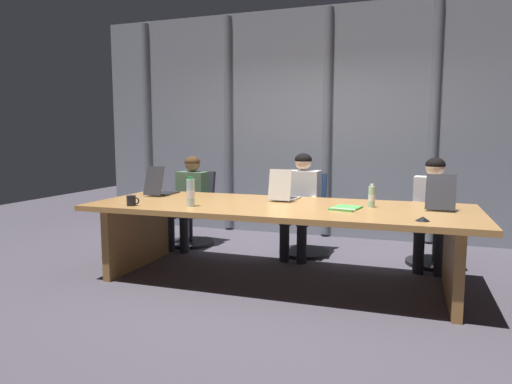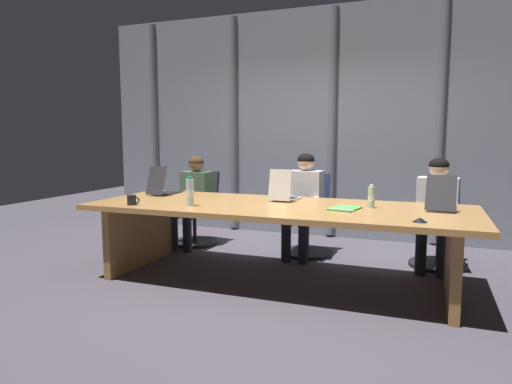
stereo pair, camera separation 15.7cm
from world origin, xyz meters
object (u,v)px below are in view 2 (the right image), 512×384
(office_chair_left_end, at_px, (197,216))
(spiral_notepad, at_px, (345,209))
(laptop_left_end, at_px, (164,189))
(conference_mic_left_side, at_px, (420,220))
(laptop_left_mid, at_px, (285,194))
(laptop_center, at_px, (441,203))
(person_center, at_px, (436,206))
(office_chair_center, at_px, (438,233))
(coffee_mug_near, at_px, (132,200))
(person_left_mid, at_px, (304,198))
(water_bottle_primary, at_px, (371,197))
(person_left_end, at_px, (193,195))
(water_bottle_secondary, at_px, (190,193))
(office_chair_left_mid, at_px, (308,224))

(office_chair_left_end, height_order, spiral_notepad, office_chair_left_end)
(laptop_left_end, distance_m, conference_mic_left_side, 2.83)
(laptop_left_mid, height_order, spiral_notepad, laptop_left_mid)
(laptop_left_end, height_order, laptop_center, laptop_left_end)
(office_chair_left_end, xyz_separation_m, person_center, (2.90, -0.15, 0.32))
(office_chair_center, relative_size, person_center, 0.79)
(office_chair_center, bearing_deg, conference_mic_left_side, -11.32)
(office_chair_left_end, xyz_separation_m, coffee_mug_near, (0.18, -1.62, 0.44))
(coffee_mug_near, distance_m, conference_mic_left_side, 2.57)
(laptop_left_mid, xyz_separation_m, conference_mic_left_side, (1.31, -0.77, -0.04))
(laptop_left_end, bearing_deg, person_left_mid, -65.02)
(laptop_left_mid, relative_size, water_bottle_primary, 1.87)
(person_left_end, bearing_deg, laptop_center, 80.83)
(coffee_mug_near, relative_size, conference_mic_left_side, 1.20)
(spiral_notepad, bearing_deg, person_center, 65.78)
(office_chair_left_end, bearing_deg, laptop_left_end, 11.41)
(laptop_left_end, bearing_deg, conference_mic_left_side, -105.33)
(person_left_mid, distance_m, spiral_notepad, 1.21)
(office_chair_left_end, height_order, person_left_end, person_left_end)
(coffee_mug_near, height_order, conference_mic_left_side, coffee_mug_near)
(person_center, distance_m, coffee_mug_near, 3.09)
(water_bottle_primary, distance_m, coffee_mug_near, 2.23)
(laptop_center, bearing_deg, spiral_notepad, 115.87)
(person_left_mid, bearing_deg, coffee_mug_near, -37.67)
(laptop_left_end, height_order, spiral_notepad, laptop_left_end)
(office_chair_left_end, height_order, coffee_mug_near, office_chair_left_end)
(person_left_mid, bearing_deg, office_chair_left_end, -92.41)
(person_center, bearing_deg, conference_mic_left_side, 0.34)
(water_bottle_primary, bearing_deg, laptop_left_end, 175.42)
(water_bottle_primary, xyz_separation_m, spiral_notepad, (-0.21, -0.17, -0.09))
(laptop_center, relative_size, person_left_mid, 0.42)
(office_chair_left_end, relative_size, conference_mic_left_side, 8.56)
(office_chair_left_end, xyz_separation_m, person_left_end, (0.03, -0.16, 0.30))
(laptop_left_end, xyz_separation_m, spiral_notepad, (2.09, -0.36, -0.05))
(laptop_left_end, height_order, water_bottle_primary, laptop_left_end)
(laptop_left_mid, height_order, person_center, person_center)
(laptop_left_mid, xyz_separation_m, water_bottle_secondary, (-0.71, -0.68, 0.07))
(water_bottle_secondary, xyz_separation_m, coffee_mug_near, (-0.55, -0.14, -0.08))
(laptop_center, relative_size, water_bottle_secondary, 1.80)
(laptop_left_end, distance_m, office_chair_center, 3.05)
(office_chair_left_mid, bearing_deg, person_center, 81.69)
(office_chair_left_mid, distance_m, water_bottle_secondary, 1.75)
(person_left_end, bearing_deg, water_bottle_secondary, 32.18)
(person_left_end, height_order, coffee_mug_near, person_left_end)
(office_chair_left_mid, bearing_deg, person_left_mid, -9.43)
(person_left_end, bearing_deg, laptop_left_end, 4.13)
(person_left_end, height_order, person_left_mid, person_left_mid)
(person_left_mid, relative_size, water_bottle_secondary, 4.33)
(laptop_left_end, height_order, office_chair_left_mid, laptop_left_end)
(conference_mic_left_side, relative_size, spiral_notepad, 0.32)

